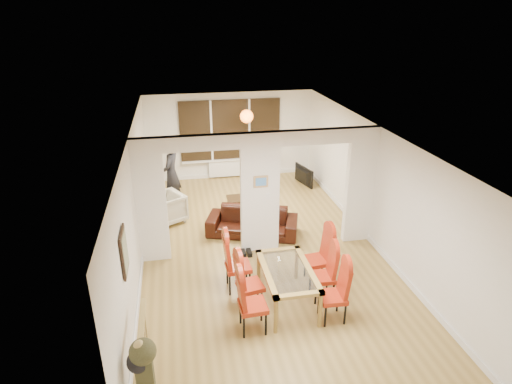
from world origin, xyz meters
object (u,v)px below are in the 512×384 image
object	(u,v)px
sofa	(252,222)
person	(171,174)
dining_chair_la	(253,302)
dining_chair_lc	(238,262)
dining_chair_rc	(317,256)
television	(301,176)
coffee_table	(248,201)
bottle	(256,190)
dining_chair_ra	(333,293)
armchair	(166,208)
dining_chair_lb	(250,282)
dining_table	(287,286)
dining_chair_rb	(323,273)
bowl	(254,195)

from	to	relation	value
sofa	person	world-z (taller)	person
dining_chair_la	dining_chair_lc	size ratio (longest dim) A/B	0.97
dining_chair_rc	sofa	size ratio (longest dim) A/B	0.53
television	dining_chair_lc	bearing A→B (deg)	136.63
person	dining_chair_la	bearing A→B (deg)	32.15
coffee_table	bottle	size ratio (longest dim) A/B	3.51
person	sofa	bearing A→B (deg)	61.08
dining_chair_ra	sofa	world-z (taller)	dining_chair_ra
armchair	dining_chair_la	bearing A→B (deg)	-10.31
dining_chair_la	bottle	bearing A→B (deg)	76.07
dining_chair_rc	armchair	xyz separation A→B (m)	(-2.80, 3.09, -0.18)
sofa	dining_chair_ra	bearing A→B (deg)	-57.94
sofa	person	xyz separation A→B (m)	(-1.77, 1.97, 0.59)
dining_chair_lb	sofa	xyz separation A→B (m)	(0.52, 2.61, -0.22)
dining_chair_la	dining_table	bearing A→B (deg)	35.04
dining_chair_ra	sofa	distance (m)	3.27
dining_chair_la	dining_chair_rc	xyz separation A→B (m)	(1.43, 1.09, 0.00)
television	sofa	bearing A→B (deg)	129.60
dining_chair_la	television	world-z (taller)	dining_chair_la
dining_chair_lb	dining_chair_rb	xyz separation A→B (m)	(1.30, 0.02, -0.01)
bowl	dining_chair_lc	bearing A→B (deg)	-105.24
dining_chair_lb	dining_chair_rb	size ratio (longest dim) A/B	1.02
dining_chair_ra	bottle	bearing A→B (deg)	97.60
armchair	dining_chair_rb	bearing A→B (deg)	8.82
dining_chair_la	sofa	distance (m)	3.24
dining_table	dining_chair_lb	xyz separation A→B (m)	(-0.65, 0.02, 0.17)
bowl	dining_chair_rc	bearing A→B (deg)	-82.27
bowl	dining_table	bearing A→B (deg)	-93.00
sofa	television	bearing A→B (deg)	72.87
armchair	dining_chair_ra	bearing A→B (deg)	4.46
dining_chair_rc	bottle	distance (m)	3.78
dining_chair_rb	armchair	size ratio (longest dim) A/B	1.27
dining_chair_rb	dining_chair_rc	world-z (taller)	dining_chair_rc
dining_chair_rc	coffee_table	size ratio (longest dim) A/B	1.01
armchair	television	size ratio (longest dim) A/B	0.84
television	dining_table	bearing A→B (deg)	146.42
dining_chair_la	dining_chair_rb	world-z (taller)	dining_chair_la
dining_chair_rc	television	xyz separation A→B (m)	(1.12, 4.82, -0.27)
dining_chair_lc	coffee_table	size ratio (longest dim) A/B	1.04
dining_table	dining_chair_la	xyz separation A→B (m)	(-0.71, -0.55, 0.19)
dining_table	dining_chair_ra	distance (m)	0.85
dining_chair_lc	dining_chair_rb	xyz separation A→B (m)	(1.42, -0.56, -0.05)
dining_chair_lb	person	size ratio (longest dim) A/B	0.59
dining_chair_rb	coffee_table	distance (m)	4.21
coffee_table	bowl	bearing A→B (deg)	17.10
dining_chair_rb	bottle	world-z (taller)	dining_chair_rb
sofa	armchair	world-z (taller)	armchair
dining_table	dining_chair_lc	bearing A→B (deg)	142.02
coffee_table	bottle	xyz separation A→B (m)	(0.24, 0.10, 0.28)
dining_chair_la	sofa	size ratio (longest dim) A/B	0.53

